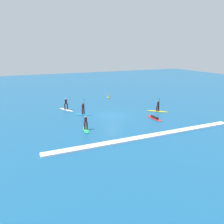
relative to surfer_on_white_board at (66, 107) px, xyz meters
The scene contains 8 objects.
ground_plane 7.77m from the surfer_on_white_board, 47.94° to the right, with size 120.00×120.00×0.00m, color #195684.
surfer_on_white_board is the anchor object (origin of this frame).
surfer_on_red_board 13.73m from the surfer_on_white_board, 44.40° to the right, with size 0.78×3.30×0.37m.
surfer_on_yellow_board 14.10m from the surfer_on_white_board, 28.43° to the right, with size 2.78×2.64×2.16m.
surfer_on_blue_board 3.96m from the surfer_on_white_board, 66.45° to the right, with size 2.63×1.68×2.36m.
surfer_on_green_board 10.19m from the surfer_on_white_board, 91.19° to the right, with size 1.15×2.68×1.76m.
marker_buoy 10.84m from the surfer_on_white_board, 29.21° to the left, with size 0.39×0.39×1.33m.
wave_crest 16.09m from the surfer_on_white_board, 71.15° to the right, with size 22.75×0.90×0.18m, color white.
Camera 1 is at (-13.65, -29.68, 9.34)m, focal length 38.07 mm.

